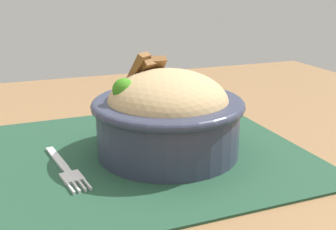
{
  "coord_description": "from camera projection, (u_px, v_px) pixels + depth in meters",
  "views": [
    {
      "loc": [
        0.13,
        0.45,
        0.92
      ],
      "look_at": [
        -0.04,
        -0.01,
        0.77
      ],
      "focal_mm": 44.44,
      "sensor_mm": 36.0,
      "label": 1
    }
  ],
  "objects": [
    {
      "name": "placemat",
      "position": [
        138.0,
        154.0,
        0.53
      ],
      "size": [
        0.42,
        0.36,
        0.0
      ],
      "primitive_type": "cube",
      "rotation": [
        0.0,
        0.0,
        0.02
      ],
      "color": "#1E422D",
      "rests_on": "table"
    },
    {
      "name": "bowl",
      "position": [
        168.0,
        114.0,
        0.51
      ],
      "size": [
        0.2,
        0.2,
        0.12
      ],
      "color": "#2D3347",
      "rests_on": "placemat"
    },
    {
      "name": "fork",
      "position": [
        66.0,
        170.0,
        0.48
      ],
      "size": [
        0.04,
        0.13,
        0.0
      ],
      "color": "silver",
      "rests_on": "placemat"
    },
    {
      "name": "table",
      "position": [
        143.0,
        205.0,
        0.53
      ],
      "size": [
        1.17,
        0.99,
        0.71
      ],
      "color": "olive",
      "rests_on": "ground_plane"
    }
  ]
}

